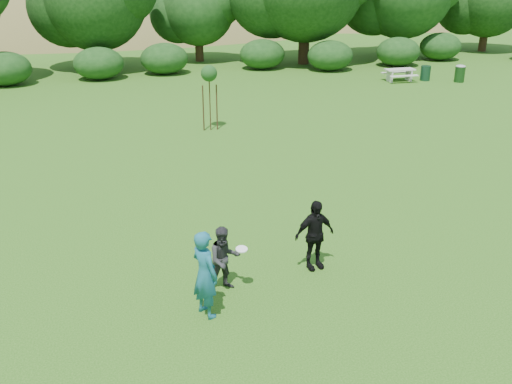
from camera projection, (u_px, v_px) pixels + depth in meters
ground at (288, 282)px, 13.46m from camera, size 120.00×120.00×0.00m
player_teal at (205, 274)px, 11.88m from camera, size 0.75×0.85×1.97m
player_grey at (224, 259)px, 12.89m from camera, size 0.84×0.69×1.57m
player_black at (314, 235)px, 13.76m from camera, size 1.11×0.61×1.78m
trash_can_near at (425, 73)px, 35.17m from camera, size 0.60×0.60×0.90m
frisbee at (242, 249)px, 12.70m from camera, size 0.27×0.27×0.07m
sapling at (209, 75)px, 24.34m from camera, size 0.70×0.70×2.85m
picnic_table at (400, 73)px, 34.90m from camera, size 1.80×1.48×0.76m
trash_can_lidded at (460, 73)px, 34.71m from camera, size 0.60×0.60×1.05m
hillside at (134, 105)px, 79.12m from camera, size 150.00×72.00×52.00m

